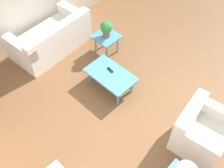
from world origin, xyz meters
The scene contains 7 objects.
ground_plane centered at (0.00, 0.00, 0.00)m, with size 14.00×14.00×0.00m, color brown.
sofa centered at (2.33, 0.17, 0.30)m, with size 1.03×1.81×0.79m.
armchair centered at (-1.33, -0.09, 0.32)m, with size 0.88×0.98×0.78m.
coffee_table centered at (0.59, 0.07, 0.34)m, with size 0.98×0.60×0.38m.
side_table_plant centered at (1.38, -0.61, 0.39)m, with size 0.52×0.52×0.46m.
potted_plant centered at (1.38, -0.61, 0.68)m, with size 0.26×0.26×0.37m.
remote_control centered at (0.66, 0.01, 0.39)m, with size 0.16×0.06×0.02m.
Camera 1 is at (-1.80, 2.50, 4.16)m, focal length 42.00 mm.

